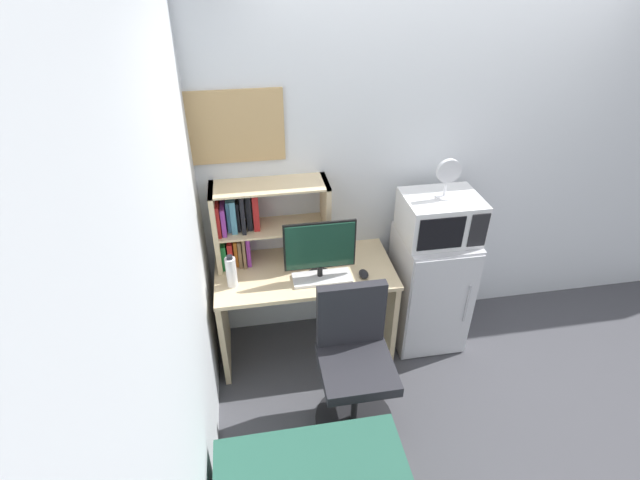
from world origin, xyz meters
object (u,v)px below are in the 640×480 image
Objects in this scene: computer_mouse at (364,274)px; microwave at (440,217)px; keyboard at (322,278)px; water_bottle at (231,272)px; desk_fan at (448,176)px; wall_corkboard at (229,128)px; mini_fridge at (429,288)px; monitor at (320,249)px; desk_chair at (354,368)px; hutch_bookshelf at (253,223)px.

microwave is (0.54, 0.13, 0.31)m from computer_mouse.
water_bottle is (-0.58, 0.04, 0.10)m from keyboard.
desk_fan is 0.40× the size of wall_corkboard.
mini_fridge is at bearing 152.46° from desk_fan.
monitor is at bearing -173.58° from microwave.
keyboard is at bearing -172.36° from mini_fridge.
wall_corkboard reaches higher than desk_fan.
keyboard is at bearing 101.73° from desk_chair.
hutch_bookshelf is at bearing 171.23° from desk_fan.
water_bottle is (-0.17, -0.26, -0.19)m from hutch_bookshelf.
monitor is 1.21× the size of keyboard.
hutch_bookshelf reaches higher than desk_chair.
desk_fan reaches higher than water_bottle.
mini_fridge is 3.36× the size of desk_fan.
water_bottle reaches higher than mini_fridge.
desk_fan reaches higher than hutch_bookshelf.
microwave is 1.14m from desk_chair.
mini_fridge is 0.60m from microwave.
keyboard is 0.57× the size of wall_corkboard.
desk_fan is at bearing 41.39° from desk_chair.
wall_corkboard reaches higher than hutch_bookshelf.
desk_fan reaches higher than computer_mouse.
desk_chair is at bearing -108.56° from computer_mouse.
wall_corkboard is at bearing 79.14° from water_bottle.
hutch_bookshelf reaches higher than microwave.
microwave is at bearing 89.90° from mini_fridge.
keyboard is at bearing -35.92° from hutch_bookshelf.
desk_fan reaches higher than microwave.
monitor is 0.76m from desk_chair.
wall_corkboard is (-0.51, 0.41, 0.91)m from keyboard.
mini_fridge is (1.40, 0.07, -0.38)m from water_bottle.
desk_fan reaches higher than monitor.
computer_mouse reaches higher than keyboard.
computer_mouse is at bearing -167.01° from mini_fridge.
monitor is 0.97m from mini_fridge.
mini_fridge is 0.95m from desk_chair.
monitor is 1.72× the size of desk_fan.
monitor is at bearing -1.77° from water_bottle.
desk_chair is at bearing -39.11° from water_bottle.
monitor is at bearing -34.73° from hutch_bookshelf.
desk_chair is (-0.71, -0.64, -0.62)m from microwave.
computer_mouse is 0.62m from desk_chair.
wall_corkboard reaches higher than keyboard.
hutch_bookshelf is 7.88× the size of computer_mouse.
monitor reaches higher than mini_fridge.
wall_corkboard is at bearing 167.53° from microwave.
keyboard is at bearing -172.56° from desk_fan.
computer_mouse is (0.29, -0.03, -0.21)m from monitor.
monitor is 0.93m from desk_fan.
wall_corkboard is at bearing 132.08° from hutch_bookshelf.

